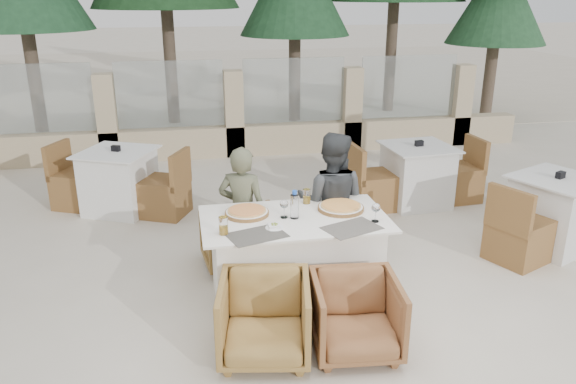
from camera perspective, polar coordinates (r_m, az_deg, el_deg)
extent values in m
plane|color=beige|center=(5.08, 0.26, -11.11)|extent=(80.00, 80.00, 0.00)
cube|color=beige|center=(18.47, -8.33, 11.55)|extent=(30.00, 16.00, 0.01)
cone|color=#24522E|center=(12.50, 20.54, 17.02)|extent=(1.98, 1.98, 4.50)
cube|color=#504C44|center=(4.48, -3.19, -4.40)|extent=(0.52, 0.42, 0.00)
cube|color=#5E5850|center=(4.64, 6.50, -3.66)|extent=(0.53, 0.44, 0.00)
cylinder|color=#CF4B1C|center=(4.88, -4.20, -2.05)|extent=(0.48, 0.48, 0.05)
cylinder|color=orange|center=(5.00, 5.38, -1.51)|extent=(0.42, 0.42, 0.05)
cylinder|color=#B7DAF0|center=(4.76, 0.67, -1.27)|extent=(0.08, 0.08, 0.25)
cylinder|color=gold|center=(4.50, -6.58, -3.42)|extent=(0.08, 0.08, 0.15)
cylinder|color=gold|center=(5.12, 1.91, -0.44)|extent=(0.08, 0.08, 0.14)
imported|color=olive|center=(5.62, -5.65, -4.88)|extent=(0.64, 0.65, 0.54)
imported|color=#996737|center=(5.66, 2.01, -4.15)|extent=(0.79, 0.80, 0.62)
imported|color=olive|center=(4.27, -2.40, -12.76)|extent=(0.78, 0.79, 0.62)
imported|color=brown|center=(4.35, 6.93, -12.41)|extent=(0.70, 0.72, 0.60)
imported|color=#5A5D43|center=(5.31, -4.63, -2.03)|extent=(0.55, 0.46, 1.27)
imported|color=#393C3F|center=(5.37, 4.41, -1.14)|extent=(0.82, 0.74, 1.39)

